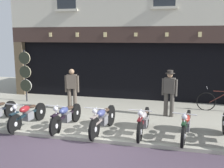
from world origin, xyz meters
TOP-DOWN VIEW (x-y plane):
  - ground at (0.00, -0.98)m, footprint 22.67×22.00m
  - shop_facade at (-0.00, 7.01)m, footprint 10.97×4.42m
  - motorcycle_left at (-2.12, 0.75)m, footprint 0.62×1.99m
  - motorcycle_center_left at (-0.85, 0.88)m, footprint 0.62×2.05m
  - motorcycle_center at (0.37, 0.79)m, footprint 0.62×2.04m
  - motorcycle_center_right at (1.57, 0.88)m, footprint 0.62×2.00m
  - motorcycle_right at (2.77, 0.87)m, footprint 0.62×2.03m
  - salesman_left at (-1.50, 2.99)m, footprint 0.55×0.28m
  - shopkeeper_center at (2.24, 3.00)m, footprint 0.55×0.34m
  - tyre_sign_pole at (-4.03, 3.81)m, footprint 0.56×0.06m
  - advert_board_near at (2.54, 5.40)m, footprint 0.81×0.03m
  - leaning_bicycle at (4.18, 4.13)m, footprint 1.80×0.50m

SIDE VIEW (x-z plane):
  - ground at x=0.00m, z-range -0.13..0.05m
  - leaning_bicycle at x=4.18m, z-range -0.09..0.86m
  - motorcycle_left at x=-2.12m, z-range -0.04..0.86m
  - motorcycle_center_left at x=-0.85m, z-range -0.04..0.87m
  - motorcycle_right at x=2.77m, z-range -0.03..0.89m
  - motorcycle_center_right at x=1.57m, z-range -0.03..0.90m
  - motorcycle_center at x=0.37m, z-range -0.03..0.90m
  - salesman_left at x=-1.50m, z-range 0.09..1.72m
  - shopkeeper_center at x=2.24m, z-range 0.09..1.78m
  - tyre_sign_pole at x=-4.03m, z-range 0.16..2.45m
  - advert_board_near at x=2.54m, z-range 1.08..2.08m
  - shop_facade at x=0.00m, z-range -1.46..4.90m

